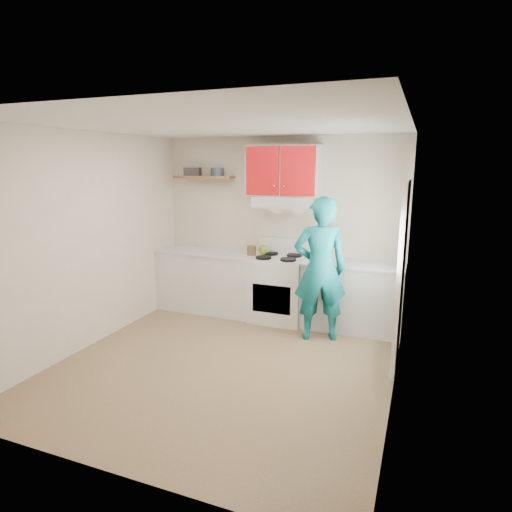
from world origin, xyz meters
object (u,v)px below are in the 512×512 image
at_px(person, 320,269).
at_px(kettle, 264,250).
at_px(stove, 279,289).
at_px(crock, 252,251).
at_px(tin, 217,172).

bearing_deg(person, kettle, -51.15).
bearing_deg(stove, kettle, 159.11).
bearing_deg(stove, crock, 178.35).
relative_size(tin, person, 0.11).
bearing_deg(tin, person, -19.70).
distance_m(stove, person, 0.95).
distance_m(stove, crock, 0.67).
xyz_separation_m(crock, person, (1.12, -0.47, -0.06)).
relative_size(stove, crock, 5.91).
height_order(tin, crock, tin).
relative_size(kettle, crock, 1.07).
height_order(stove, person, person).
xyz_separation_m(stove, crock, (-0.42, 0.01, 0.52)).
distance_m(tin, crock, 1.28).
relative_size(kettle, person, 0.09).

